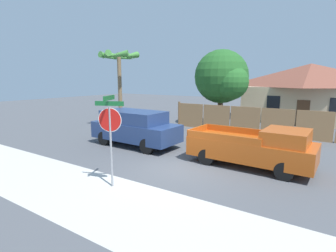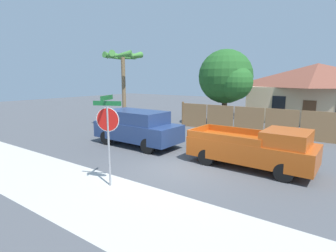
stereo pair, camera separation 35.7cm
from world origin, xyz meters
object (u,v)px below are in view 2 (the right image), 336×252
(house, at_px, (316,92))
(stop_sign, at_px, (108,125))
(oak_tree, at_px, (227,78))
(orange_pickup, at_px, (255,148))
(palm_tree, at_px, (123,63))
(red_suv, at_px, (137,127))

(house, bearing_deg, stop_sign, -101.45)
(oak_tree, bearing_deg, stop_sign, -84.40)
(house, relative_size, orange_pickup, 2.09)
(palm_tree, bearing_deg, red_suv, -38.51)
(oak_tree, xyz_separation_m, palm_tree, (-5.86, -4.92, 1.06))
(house, height_order, red_suv, house)
(oak_tree, relative_size, red_suv, 1.17)
(house, bearing_deg, orange_pickup, -91.84)
(palm_tree, distance_m, orange_pickup, 11.77)
(oak_tree, relative_size, palm_tree, 1.05)
(palm_tree, xyz_separation_m, red_suv, (4.20, -3.34, -3.69))
(stop_sign, bearing_deg, palm_tree, 108.68)
(house, relative_size, stop_sign, 3.41)
(red_suv, relative_size, orange_pickup, 0.98)
(house, bearing_deg, red_suv, -114.96)
(house, bearing_deg, oak_tree, -128.77)
(house, distance_m, oak_tree, 8.38)
(house, xyz_separation_m, palm_tree, (-11.06, -11.39, 2.20))
(palm_tree, bearing_deg, stop_sign, -48.35)
(house, distance_m, red_suv, 16.32)
(house, distance_m, stop_sign, 19.81)
(oak_tree, height_order, palm_tree, oak_tree)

